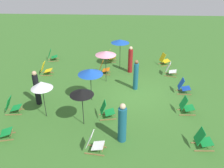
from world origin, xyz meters
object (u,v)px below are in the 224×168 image
at_px(deckchair_11, 104,68).
at_px(person_1, 122,124).
at_px(umbrella_0, 120,41).
at_px(deckchair_0, 106,110).
at_px(umbrella_2, 106,53).
at_px(deckchair_8, 186,106).
at_px(umbrella_3, 82,92).
at_px(deckchair_12, 170,70).
at_px(deckchair_5, 46,69).
at_px(deckchair_9, 164,60).
at_px(umbrella_1, 90,72).
at_px(deckchair_10, 110,56).
at_px(deckchair_1, 2,130).
at_px(deckchair_7, 203,140).
at_px(deckchair_4, 52,56).
at_px(person_0, 130,60).
at_px(person_2, 136,75).
at_px(deckchair_6, 183,87).
at_px(person_3, 37,88).
at_px(umbrella_4, 41,85).
at_px(deckchair_2, 12,106).
at_px(deckchair_3, 94,143).

bearing_deg(deckchair_11, person_1, -166.66).
bearing_deg(person_1, umbrella_0, -139.76).
distance_m(deckchair_0, umbrella_0, 5.89).
xyz_separation_m(deckchair_0, umbrella_2, (3.56, 0.27, 1.42)).
xyz_separation_m(deckchair_8, umbrella_3, (-1.09, 4.67, 1.25)).
xyz_separation_m(deckchair_12, person_1, (-6.10, 2.93, 0.45)).
relative_size(deckchair_5, deckchair_9, 0.96).
xyz_separation_m(deckchair_12, umbrella_1, (-3.14, 4.54, 1.24)).
bearing_deg(deckchair_10, deckchair_1, 159.50).
xyz_separation_m(deckchair_9, deckchair_10, (0.47, 3.72, 0.00)).
bearing_deg(deckchair_0, deckchair_7, -125.78).
relative_size(deckchair_4, deckchair_10, 1.03).
xyz_separation_m(deckchair_10, person_0, (-1.74, -1.37, 0.45)).
xyz_separation_m(deckchair_12, person_2, (-1.87, 2.24, 0.47)).
distance_m(deckchair_11, deckchair_12, 4.17).
relative_size(umbrella_1, person_2, 1.01).
distance_m(deckchair_0, deckchair_7, 4.19).
xyz_separation_m(deckchair_1, deckchair_5, (5.92, 0.02, 0.00)).
relative_size(deckchair_0, deckchair_6, 1.01).
height_order(deckchair_8, deckchair_10, same).
bearing_deg(umbrella_2, umbrella_1, 164.06).
bearing_deg(umbrella_1, deckchair_7, -124.52).
bearing_deg(deckchair_1, deckchair_6, -77.16).
bearing_deg(umbrella_0, deckchair_9, -80.16).
xyz_separation_m(deckchair_12, person_0, (0.35, 2.50, 0.45)).
xyz_separation_m(deckchair_11, person_3, (-3.63, 2.97, 0.50)).
height_order(umbrella_0, person_3, umbrella_0).
xyz_separation_m(deckchair_8, deckchair_10, (6.14, 3.91, 0.00)).
bearing_deg(umbrella_4, deckchair_2, 82.47).
relative_size(person_2, person_3, 0.96).
bearing_deg(person_1, deckchair_8, 162.86).
distance_m(deckchair_5, deckchair_9, 7.87).
bearing_deg(umbrella_3, deckchair_0, -60.39).
distance_m(deckchair_10, umbrella_4, 7.34).
bearing_deg(umbrella_4, deckchair_6, -69.71).
height_order(deckchair_1, person_3, person_3).
bearing_deg(person_2, deckchair_9, 100.23).
xyz_separation_m(deckchair_9, person_3, (-5.22, 6.99, 0.50)).
bearing_deg(deckchair_4, person_1, -163.21).
relative_size(deckchair_9, person_0, 0.50).
bearing_deg(deckchair_6, person_3, 102.99).
xyz_separation_m(deckchair_2, deckchair_3, (-2.29, -4.12, 0.00)).
xyz_separation_m(deckchair_7, umbrella_2, (5.31, 4.08, 1.42)).
relative_size(deckchair_2, umbrella_0, 0.43).
relative_size(umbrella_1, umbrella_3, 1.00).
bearing_deg(umbrella_2, person_2, -115.87).
distance_m(deckchair_4, deckchair_5, 2.30).
xyz_separation_m(umbrella_4, person_2, (2.80, -4.21, -0.81)).
height_order(deckchair_9, person_2, person_2).
bearing_deg(deckchair_11, deckchair_7, -144.01).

